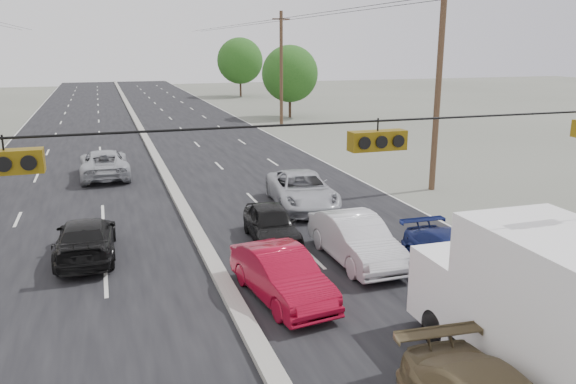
% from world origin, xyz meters
% --- Properties ---
extents(road_surface, '(20.00, 160.00, 0.02)m').
position_xyz_m(road_surface, '(0.00, 30.00, 0.00)').
color(road_surface, black).
rests_on(road_surface, ground).
extents(center_median, '(0.50, 160.00, 0.20)m').
position_xyz_m(center_median, '(0.00, 30.00, 0.10)').
color(center_median, gray).
rests_on(center_median, ground).
extents(utility_pole_right_b, '(1.60, 0.30, 10.00)m').
position_xyz_m(utility_pole_right_b, '(12.50, 15.00, 5.11)').
color(utility_pole_right_b, '#422D1E').
rests_on(utility_pole_right_b, ground).
extents(utility_pole_right_c, '(1.60, 0.30, 10.00)m').
position_xyz_m(utility_pole_right_c, '(12.50, 40.00, 5.11)').
color(utility_pole_right_c, '#422D1E').
rests_on(utility_pole_right_c, ground).
extents(traffic_signals, '(25.00, 0.30, 0.54)m').
position_xyz_m(traffic_signals, '(1.40, 0.00, 5.49)').
color(traffic_signals, black).
rests_on(traffic_signals, ground).
extents(tree_right_mid, '(5.60, 5.60, 7.14)m').
position_xyz_m(tree_right_mid, '(15.00, 45.00, 4.34)').
color(tree_right_mid, '#382619').
rests_on(tree_right_mid, ground).
extents(tree_right_far, '(6.40, 6.40, 8.16)m').
position_xyz_m(tree_right_far, '(16.00, 70.00, 4.96)').
color(tree_right_far, '#382619').
rests_on(tree_right_far, ground).
extents(box_truck, '(2.63, 7.08, 3.57)m').
position_xyz_m(box_truck, '(5.19, -0.79, 1.83)').
color(box_truck, black).
rests_on(box_truck, ground).
extents(red_sedan, '(2.13, 4.59, 1.46)m').
position_xyz_m(red_sedan, '(1.40, 5.30, 0.73)').
color(red_sedan, maroon).
rests_on(red_sedan, ground).
extents(queue_car_a, '(1.88, 4.15, 1.38)m').
position_xyz_m(queue_car_a, '(2.53, 10.04, 0.69)').
color(queue_car_a, black).
rests_on(queue_car_a, ground).
extents(queue_car_b, '(1.70, 4.77, 1.57)m').
position_xyz_m(queue_car_b, '(4.64, 7.28, 0.78)').
color(queue_car_b, silver).
rests_on(queue_car_b, ground).
extents(queue_car_c, '(3.21, 5.81, 1.54)m').
position_xyz_m(queue_car_c, '(5.17, 14.08, 0.77)').
color(queue_car_c, '#AFB1B7').
rests_on(queue_car_c, ground).
extents(queue_car_d, '(2.06, 4.77, 1.37)m').
position_xyz_m(queue_car_d, '(7.00, 4.92, 0.68)').
color(queue_car_d, navy).
rests_on(queue_car_d, ground).
extents(oncoming_near, '(2.09, 4.79, 1.37)m').
position_xyz_m(oncoming_near, '(-3.96, 10.50, 0.69)').
color(oncoming_near, black).
rests_on(oncoming_near, ground).
extents(oncoming_far, '(2.62, 5.52, 1.52)m').
position_xyz_m(oncoming_far, '(-3.19, 23.10, 0.76)').
color(oncoming_far, '#A7AAAE').
rests_on(oncoming_far, ground).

